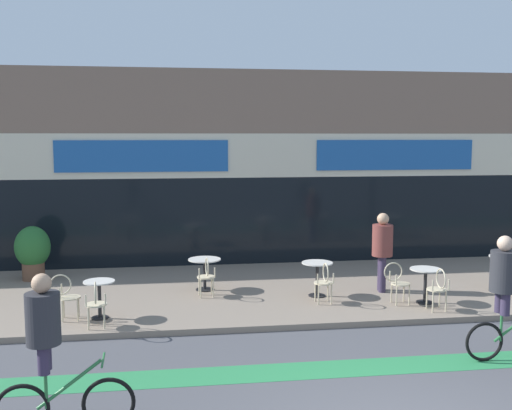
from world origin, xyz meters
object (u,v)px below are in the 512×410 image
Objects in this scene: cafe_chair_0_side at (66,294)px; cyclist_0 at (49,343)px; cafe_chair_3_near at (438,286)px; pedestrian_near_end at (382,245)px; cafe_chair_3_side at (397,280)px; bistro_table_0 at (99,292)px; bistro_table_2 at (317,272)px; bistro_table_3 at (425,279)px; cafe_chair_0_near at (96,301)px; cyclist_1 at (506,288)px; bistro_table_4 at (503,265)px; cafe_chair_1_near at (206,274)px; cafe_chair_2_near at (324,280)px; bistro_table_1 at (205,268)px; planter_pot at (33,250)px.

cyclist_0 is at bearing -87.60° from cafe_chair_0_side.
cafe_chair_3_near is 1.87m from pedestrian_near_end.
cafe_chair_3_side is (6.72, 0.15, 0.00)m from cafe_chair_0_side.
bistro_table_0 is 0.98× the size of bistro_table_2.
bistro_table_3 is 0.63m from cafe_chair_3_near.
cafe_chair_0_side is 6.72m from cafe_chair_3_side.
cyclist_0 reaches higher than cafe_chair_0_side.
cafe_chair_0_near reaches higher than bistro_table_3.
cafe_chair_3_side is at bearing -88.28° from cafe_chair_0_near.
cyclist_1 is (7.38, -2.85, 0.58)m from cafe_chair_0_side.
bistro_table_4 is 0.84× the size of cafe_chair_0_side.
bistro_table_4 is 0.84× the size of cafe_chair_3_near.
cafe_chair_0_near is (-4.57, -1.62, -0.02)m from bistro_table_2.
pedestrian_near_end is (3.99, -0.05, 0.55)m from cafe_chair_1_near.
cafe_chair_2_near reaches higher than bistro_table_0.
bistro_table_0 is 0.98× the size of bistro_table_4.
cafe_chair_2_near is (4.57, 1.00, 0.00)m from cafe_chair_0_near.
bistro_table_4 is at bearing 6.82° from bistro_table_0.
cafe_chair_3_near is (7.35, -0.48, 0.00)m from cafe_chair_0_side.
pedestrian_near_end is (6.14, 1.83, 0.55)m from cafe_chair_0_near.
cafe_chair_1_near is at bearing 69.35° from cafe_chair_2_near.
cafe_chair_3_side is at bearing -99.36° from cafe_chair_2_near.
cafe_chair_3_near reaches higher than bistro_table_1.
cafe_chair_0_side is 5.22m from cafe_chair_2_near.
bistro_table_1 is 6.94m from bistro_table_4.
bistro_table_4 is 2.80m from cafe_chair_3_near.
bistro_table_4 reaches higher than bistro_table_1.
pedestrian_near_end is at bearing -62.65° from cafe_chair_2_near.
bistro_table_1 is 2.86m from cafe_chair_2_near.
cafe_chair_2_near is 6.65m from cyclist_0.
cafe_chair_3_near is at bearing -94.24° from cafe_chair_0_near.
cafe_chair_3_near reaches higher than bistro_table_2.
bistro_table_4 is 11.29m from planter_pot.
cafe_chair_0_near is 0.44× the size of cyclist_1.
bistro_table_3 is 0.37× the size of cyclist_0.
cyclist_0 is at bearing -127.97° from pedestrian_near_end.
pedestrian_near_end is at bearing 5.41° from cafe_chair_0_side.
cafe_chair_2_near is 3.93m from cyclist_1.
bistro_table_2 is at bearing 6.18° from cafe_chair_0_side.
cafe_chair_3_near is (2.14, -1.48, -0.02)m from bistro_table_2.
cafe_chair_2_near is (0.00, -0.63, -0.02)m from bistro_table_2.
planter_pot is at bearing 156.36° from cafe_chair_3_side.
bistro_table_4 is at bearing 22.04° from bistro_table_3.
cafe_chair_3_near is at bearing -4.11° from bistro_table_0.
cafe_chair_3_near is at bearing -145.99° from bistro_table_4.
cafe_chair_0_side is 6.90m from pedestrian_near_end.
bistro_table_3 is at bearing -51.08° from pedestrian_near_end.
cafe_chair_0_side is at bearing 85.27° from cafe_chair_3_near.
bistro_table_4 is at bearing 28.13° from cyclist_0.
cafe_chair_0_side is at bearing 93.45° from cafe_chair_2_near.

